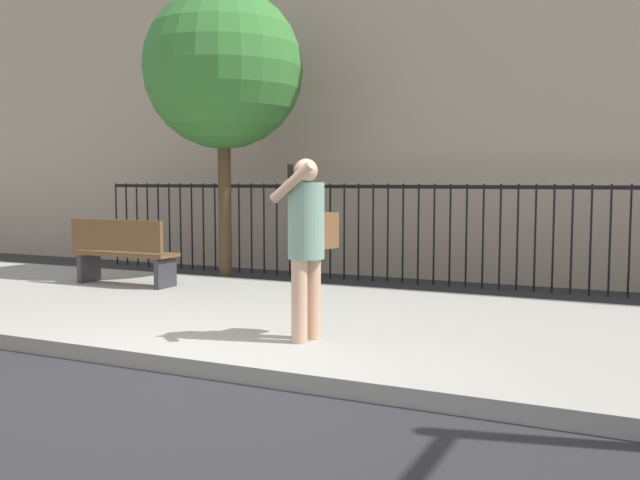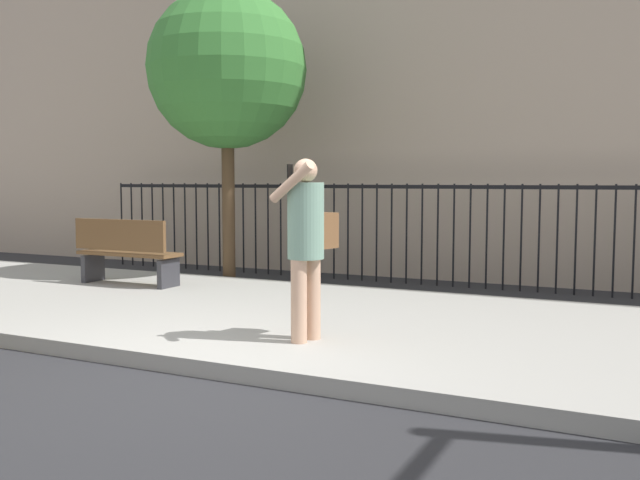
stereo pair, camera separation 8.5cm
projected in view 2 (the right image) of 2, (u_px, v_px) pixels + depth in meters
ground_plane at (190, 376)px, 5.90m from camera, size 60.00×60.00×0.00m
sidewalk at (308, 321)px, 7.86m from camera, size 28.00×4.40×0.15m
iron_fence at (414, 220)px, 11.09m from camera, size 12.03×0.04×1.60m
pedestrian_on_phone at (308, 236)px, 6.50m from camera, size 0.50×0.70×1.70m
street_bench at (125, 250)px, 10.02m from camera, size 1.60×0.45×0.95m
street_tree_near at (227, 70)px, 10.89m from camera, size 2.48×2.48×4.62m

